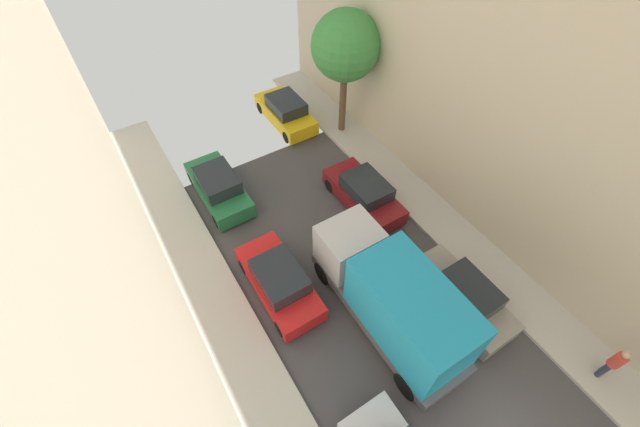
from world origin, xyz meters
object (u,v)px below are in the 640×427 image
(parked_car_right_3, at_px, (364,194))
(parked_car_left_4, at_px, (279,281))
(parked_car_left_5, at_px, (219,187))
(parked_car_right_4, at_px, (286,112))
(street_tree_1, at_px, (346,47))
(delivery_truck, at_px, (393,299))
(pedestrian, at_px, (614,363))
(parked_car_right_2, at_px, (462,297))

(parked_car_right_3, bearing_deg, parked_car_left_4, -159.92)
(parked_car_left_5, distance_m, parked_car_right_4, 6.40)
(parked_car_right_3, distance_m, street_tree_1, 6.88)
(parked_car_right_3, height_order, delivery_truck, delivery_truck)
(delivery_truck, relative_size, pedestrian, 3.84)
(pedestrian, height_order, street_tree_1, street_tree_1)
(parked_car_left_5, bearing_deg, street_tree_1, 8.66)
(parked_car_right_3, xyz_separation_m, street_tree_1, (2.20, 5.05, 4.11))
(parked_car_right_4, xyz_separation_m, street_tree_1, (2.20, -2.27, 4.11))
(parked_car_left_5, relative_size, parked_car_right_4, 1.00)
(delivery_truck, bearing_deg, street_tree_1, 64.44)
(parked_car_left_4, xyz_separation_m, delivery_truck, (2.70, -3.22, 1.07))
(parked_car_left_5, relative_size, delivery_truck, 0.64)
(parked_car_right_2, xyz_separation_m, pedestrian, (2.18, -4.38, 0.35))
(parked_car_left_5, height_order, parked_car_right_3, same)
(parked_car_left_5, height_order, delivery_truck, delivery_truck)
(parked_car_right_2, relative_size, parked_car_right_3, 1.00)
(parked_car_right_4, bearing_deg, parked_car_right_2, -90.00)
(parked_car_left_4, xyz_separation_m, parked_car_right_3, (5.40, 1.97, 0.00))
(parked_car_left_4, relative_size, parked_car_left_5, 1.00)
(parked_car_left_5, relative_size, street_tree_1, 0.66)
(parked_car_left_4, distance_m, delivery_truck, 4.34)
(parked_car_right_2, height_order, parked_car_right_3, same)
(parked_car_left_4, xyz_separation_m, parked_car_right_2, (5.40, -4.14, 0.00))
(parked_car_right_4, height_order, street_tree_1, street_tree_1)
(parked_car_right_4, bearing_deg, street_tree_1, -45.84)
(parked_car_left_5, xyz_separation_m, delivery_truck, (2.70, -9.09, 1.07))
(parked_car_right_4, bearing_deg, pedestrian, -83.03)
(delivery_truck, distance_m, street_tree_1, 11.76)
(parked_car_right_2, xyz_separation_m, street_tree_1, (2.20, 11.17, 4.11))
(parked_car_left_4, bearing_deg, parked_car_left_5, 90.00)
(parked_car_right_2, distance_m, delivery_truck, 3.04)
(parked_car_right_2, height_order, delivery_truck, delivery_truck)
(pedestrian, xyz_separation_m, street_tree_1, (0.02, 15.55, 3.76))
(street_tree_1, bearing_deg, parked_car_left_5, -171.34)
(parked_car_left_4, bearing_deg, parked_car_right_3, 20.08)
(parked_car_right_3, distance_m, pedestrian, 10.72)
(parked_car_right_3, xyz_separation_m, parked_car_right_4, (0.00, 7.32, 0.00))
(street_tree_1, bearing_deg, parked_car_right_2, -101.16)
(parked_car_right_4, bearing_deg, parked_car_left_5, -147.60)
(parked_car_left_5, distance_m, delivery_truck, 9.55)
(delivery_truck, relative_size, street_tree_1, 1.04)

